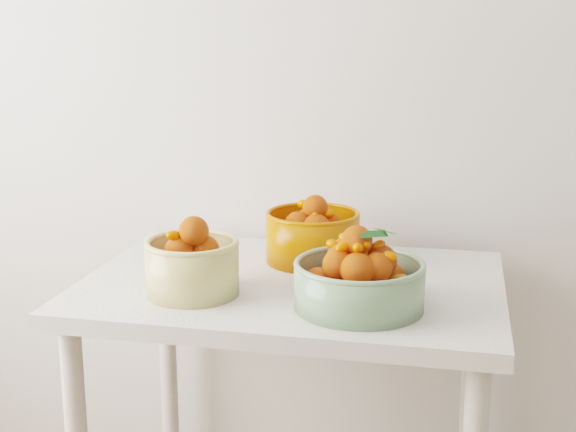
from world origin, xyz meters
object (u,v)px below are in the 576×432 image
table (292,317)px  bowl_cream (192,265)px  bowl_orange (313,235)px  bowl_green (359,280)px

table → bowl_cream: bowl_cream is taller
table → bowl_cream: (-0.20, -0.15, 0.17)m
table → bowl_cream: bearing=-144.0°
bowl_cream → bowl_orange: bearing=54.9°
bowl_cream → bowl_orange: size_ratio=0.88×
bowl_cream → bowl_green: (0.38, -0.01, -0.01)m
bowl_green → bowl_orange: (-0.16, 0.32, 0.01)m
bowl_orange → bowl_cream: bearing=-125.1°
table → bowl_cream: size_ratio=4.02×
table → bowl_orange: size_ratio=3.54×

